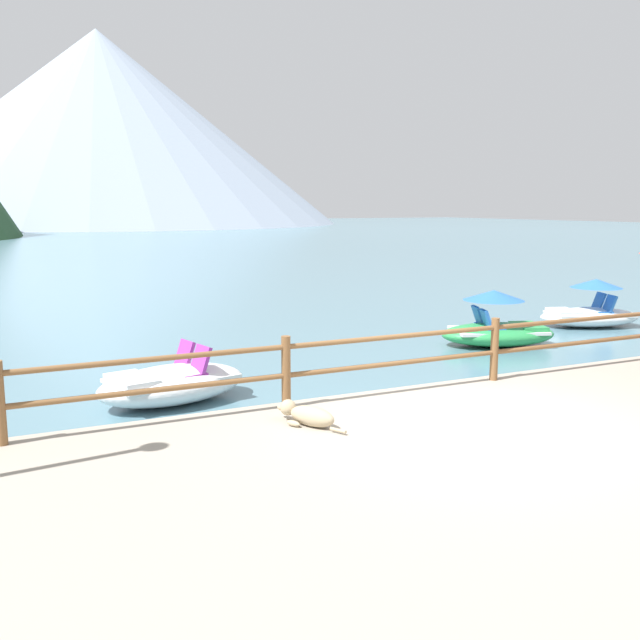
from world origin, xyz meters
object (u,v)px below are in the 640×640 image
Objects in this scene: dog_resting at (308,415)px; pedal_boat_0 at (590,311)px; pedal_boat_3 at (172,383)px; pedal_boat_1 at (498,327)px.

dog_resting is 11.60m from pedal_boat_0.
pedal_boat_3 is (-0.91, 3.07, -0.22)m from dog_resting.
dog_resting is at bearing -73.46° from pedal_boat_3.
pedal_boat_0 is 1.01× the size of pedal_boat_1.
pedal_boat_1 is (-3.70, -0.95, 0.01)m from pedal_boat_0.
pedal_boat_0 is (10.26, 5.41, -0.14)m from dog_resting.
dog_resting is at bearing -152.21° from pedal_boat_0.
pedal_boat_0 is 11.42m from pedal_boat_3.
pedal_boat_0 reaches higher than pedal_boat_3.
pedal_boat_3 is at bearing -169.44° from pedal_boat_1.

